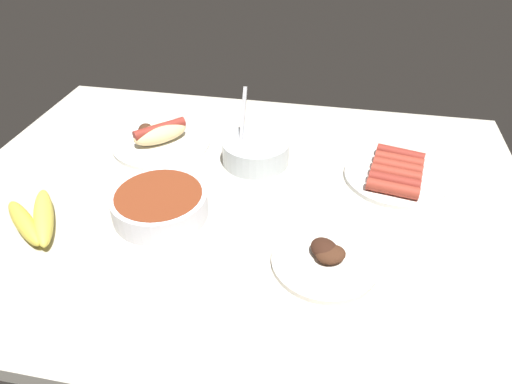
{
  "coord_description": "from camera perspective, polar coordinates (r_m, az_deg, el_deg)",
  "views": [
    {
      "loc": [
        -18.08,
        72.52,
        56.38
      ],
      "look_at": [
        -4.43,
        2.22,
        3.0
      ],
      "focal_mm": 31.65,
      "sensor_mm": 36.0,
      "label": 1
    }
  ],
  "objects": [
    {
      "name": "ground_plane",
      "position": [
        0.95,
        -2.38,
        -1.09
      ],
      "size": [
        120.0,
        90.0,
        3.0
      ],
      "primitive_type": "cube",
      "color": "beige"
    },
    {
      "name": "banana_bunch",
      "position": [
        0.94,
        -26.16,
        -3.12
      ],
      "size": [
        15.61,
        16.66,
        3.97
      ],
      "color": "gold",
      "rests_on": "ground_plane"
    },
    {
      "name": "plate_hotdog_assembled",
      "position": [
        1.12,
        -12.0,
        6.7
      ],
      "size": [
        23.5,
        23.5,
        5.61
      ],
      "color": "white",
      "rests_on": "ground_plane"
    },
    {
      "name": "plate_grilled_meat",
      "position": [
        0.79,
        8.74,
        -8.33
      ],
      "size": [
        18.36,
        18.36,
        3.68
      ],
      "color": "white",
      "rests_on": "ground_plane"
    },
    {
      "name": "plate_sausages",
      "position": [
        1.02,
        17.26,
        2.2
      ],
      "size": [
        21.92,
        21.92,
        3.59
      ],
      "color": "white",
      "rests_on": "ground_plane"
    },
    {
      "name": "bowl_coleslaw",
      "position": [
        1.02,
        -0.03,
        5.31
      ],
      "size": [
        15.2,
        15.2,
        15.59
      ],
      "color": "silver",
      "rests_on": "ground_plane"
    },
    {
      "name": "bowl_chili",
      "position": [
        0.89,
        -12.06,
        -1.42
      ],
      "size": [
        18.49,
        18.49,
        5.08
      ],
      "color": "white",
      "rests_on": "ground_plane"
    }
  ]
}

